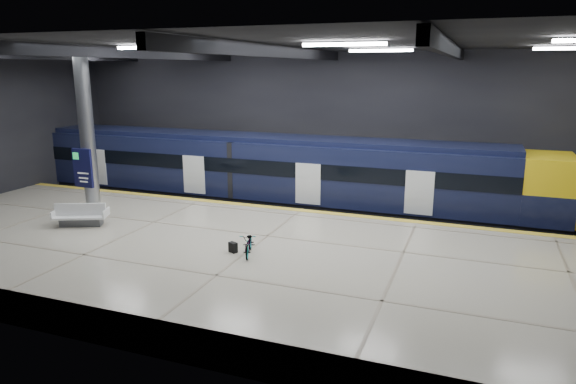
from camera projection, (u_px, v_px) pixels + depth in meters
The scene contains 10 objects.
ground at pixel (278, 255), 20.27m from camera, with size 30.00×30.00×0.00m, color black.
room_shell at pixel (277, 109), 18.93m from camera, with size 30.10×16.10×8.05m.
platform at pixel (251, 263), 17.87m from camera, with size 30.00×11.00×1.10m, color #BAB19D.
safety_strip at pixel (301, 210), 22.52m from camera, with size 30.00×0.40×0.01m, color gold.
rails at pixel (319, 216), 25.26m from camera, with size 30.00×1.52×0.16m.
train at pixel (294, 175), 25.24m from camera, with size 29.40×2.84×3.79m.
bench at pixel (81, 218), 20.28m from camera, with size 2.21×1.59×0.90m.
bicycle at pixel (249, 243), 17.09m from camera, with size 0.52×1.50×0.79m, color #99999E.
pannier_bag at pixel (233, 247), 17.34m from camera, with size 0.30×0.18×0.35m, color black.
info_column at pixel (87, 136), 21.01m from camera, with size 0.90×0.78×6.90m.
Camera 1 is at (7.09, -17.76, 7.18)m, focal length 32.00 mm.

